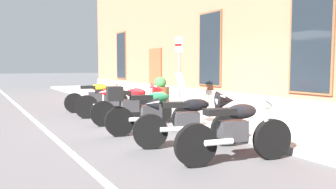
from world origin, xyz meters
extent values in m
plane|color=#424244|center=(0.00, 0.00, 0.00)|extent=(140.00, 140.00, 0.00)
cube|color=gray|center=(0.00, 1.21, 0.07)|extent=(33.68, 2.42, 0.14)
cube|color=silver|center=(0.00, -3.20, 0.00)|extent=(33.68, 0.12, 0.01)
cube|color=gray|center=(0.00, 2.38, 0.35)|extent=(27.68, 0.10, 0.70)
cube|color=#513823|center=(-9.89, 2.40, 2.10)|extent=(1.22, 0.06, 2.52)
cube|color=black|center=(-9.89, 2.37, 2.10)|extent=(1.10, 0.03, 2.40)
cube|color=brown|center=(-5.93, 2.39, 1.15)|extent=(1.10, 0.08, 2.30)
cube|color=#513823|center=(-1.98, 2.40, 2.10)|extent=(1.22, 0.06, 2.52)
cube|color=black|center=(-1.98, 2.37, 2.10)|extent=(1.10, 0.03, 2.40)
cube|color=#513823|center=(1.98, 2.40, 2.10)|extent=(1.22, 0.06, 2.52)
cube|color=black|center=(1.98, 2.37, 2.10)|extent=(1.10, 0.03, 2.40)
cylinder|color=black|center=(-3.30, -0.42, 0.32)|extent=(0.28, 0.66, 0.65)
cylinder|color=black|center=(-3.65, -1.81, 0.32)|extent=(0.28, 0.66, 0.65)
cylinder|color=silver|center=(-3.32, -0.51, 0.60)|extent=(0.15, 0.33, 0.67)
cube|color=#28282B|center=(-3.49, -1.16, 0.50)|extent=(0.32, 0.48, 0.32)
ellipsoid|color=gold|center=(-3.45, -1.02, 0.82)|extent=(0.38, 0.57, 0.24)
cube|color=black|center=(-3.55, -1.38, 0.83)|extent=(0.33, 0.52, 0.10)
cylinder|color=silver|center=(-3.34, -0.59, 0.99)|extent=(0.61, 0.19, 0.04)
cylinder|color=silver|center=(-3.45, -1.48, 0.37)|extent=(0.20, 0.46, 0.09)
sphere|color=silver|center=(-3.32, -0.51, 0.92)|extent=(0.18, 0.18, 0.18)
cylinder|color=black|center=(-1.79, -0.37, 0.34)|extent=(0.33, 0.68, 0.68)
cylinder|color=black|center=(-2.28, -1.82, 0.34)|extent=(0.33, 0.68, 0.68)
cylinder|color=silver|center=(-1.82, -0.47, 0.58)|extent=(0.16, 0.31, 0.61)
cube|color=#28282B|center=(-2.05, -1.14, 0.52)|extent=(0.35, 0.49, 0.32)
ellipsoid|color=slate|center=(-2.00, -1.00, 0.77)|extent=(0.41, 0.58, 0.24)
cube|color=black|center=(-2.12, -1.36, 0.78)|extent=(0.36, 0.53, 0.10)
cylinder|color=silver|center=(-1.85, -0.54, 0.94)|extent=(0.60, 0.23, 0.04)
cylinder|color=silver|center=(-2.03, -1.46, 0.39)|extent=(0.23, 0.46, 0.09)
sphere|color=silver|center=(-1.82, -0.47, 0.87)|extent=(0.18, 0.18, 0.18)
cylinder|color=black|center=(-0.46, -0.40, 0.32)|extent=(0.26, 0.66, 0.65)
cylinder|color=black|center=(-0.80, -1.83, 0.32)|extent=(0.26, 0.66, 0.65)
cylinder|color=silver|center=(-0.49, -0.49, 0.60)|extent=(0.14, 0.34, 0.68)
cube|color=#28282B|center=(-0.64, -1.16, 0.50)|extent=(0.31, 0.48, 0.32)
ellipsoid|color=red|center=(-0.61, -1.02, 0.83)|extent=(0.37, 0.57, 0.24)
cube|color=black|center=(-0.69, -1.39, 0.84)|extent=(0.32, 0.52, 0.10)
cylinder|color=silver|center=(-0.51, -0.57, 1.00)|extent=(0.61, 0.18, 0.04)
cylinder|color=silver|center=(-0.59, -1.48, 0.37)|extent=(0.19, 0.46, 0.09)
cone|color=red|center=(-0.48, -0.45, 0.90)|extent=(0.43, 0.41, 0.36)
cone|color=red|center=(-0.79, -1.81, 0.86)|extent=(0.29, 0.31, 0.24)
cylinder|color=black|center=(0.87, -0.45, 0.32)|extent=(0.25, 0.65, 0.64)
cylinder|color=black|center=(0.55, -1.94, 0.32)|extent=(0.25, 0.65, 0.64)
cylinder|color=silver|center=(0.85, -0.55, 0.60)|extent=(0.14, 0.34, 0.68)
cube|color=#28282B|center=(0.70, -1.24, 0.50)|extent=(0.31, 0.48, 0.32)
ellipsoid|color=#195633|center=(0.73, -1.10, 0.82)|extent=(0.36, 0.56, 0.24)
cube|color=black|center=(0.65, -1.47, 0.83)|extent=(0.32, 0.52, 0.10)
cylinder|color=silver|center=(0.83, -0.63, 0.99)|extent=(0.61, 0.17, 0.04)
cylinder|color=silver|center=(0.75, -1.56, 0.37)|extent=(0.18, 0.46, 0.09)
cube|color=#B2BCC6|center=(0.84, -0.57, 1.17)|extent=(0.38, 0.21, 0.40)
cube|color=black|center=(0.52, -2.03, 0.93)|extent=(0.42, 0.39, 0.30)
cylinder|color=black|center=(2.38, -0.48, 0.32)|extent=(0.34, 0.65, 0.65)
cylinder|color=black|center=(1.86, -1.87, 0.32)|extent=(0.34, 0.65, 0.65)
cylinder|color=silver|center=(2.34, -0.57, 0.59)|extent=(0.18, 0.32, 0.65)
cube|color=#28282B|center=(2.10, -1.22, 0.50)|extent=(0.36, 0.49, 0.32)
ellipsoid|color=black|center=(2.16, -1.08, 0.80)|extent=(0.42, 0.58, 0.24)
cube|color=black|center=(2.02, -1.44, 0.81)|extent=(0.37, 0.53, 0.10)
cylinder|color=silver|center=(2.32, -0.65, 0.97)|extent=(0.59, 0.25, 0.04)
cylinder|color=silver|center=(2.11, -1.54, 0.37)|extent=(0.24, 0.45, 0.09)
cone|color=black|center=(2.36, -0.53, 0.87)|extent=(0.46, 0.44, 0.36)
cone|color=black|center=(1.87, -1.85, 0.83)|extent=(0.32, 0.33, 0.24)
cylinder|color=black|center=(3.46, -0.46, 0.33)|extent=(0.25, 0.67, 0.66)
cylinder|color=black|center=(3.20, -1.79, 0.33)|extent=(0.25, 0.67, 0.66)
cylinder|color=silver|center=(3.44, -0.56, 0.60)|extent=(0.13, 0.33, 0.66)
cube|color=#28282B|center=(3.32, -1.18, 0.51)|extent=(0.30, 0.47, 0.32)
ellipsoid|color=black|center=(3.35, -1.03, 0.81)|extent=(0.36, 0.56, 0.24)
cube|color=black|center=(3.28, -1.40, 0.82)|extent=(0.31, 0.51, 0.10)
cylinder|color=silver|center=(3.43, -0.64, 0.98)|extent=(0.62, 0.16, 0.04)
cylinder|color=silver|center=(3.38, -1.49, 0.38)|extent=(0.18, 0.46, 0.09)
sphere|color=silver|center=(3.44, -0.56, 0.91)|extent=(0.18, 0.18, 0.18)
cylinder|color=#4C4C51|center=(-1.25, 0.71, 1.27)|extent=(0.06, 0.06, 2.26)
cube|color=white|center=(-1.25, 0.69, 2.15)|extent=(0.36, 0.03, 0.44)
cube|color=red|center=(-1.25, 0.67, 2.15)|extent=(0.36, 0.01, 0.08)
cylinder|color=brown|center=(-2.73, 0.87, 0.47)|extent=(0.60, 0.60, 0.68)
cylinder|color=black|center=(-2.73, 0.87, 0.47)|extent=(0.63, 0.63, 0.04)
sphere|color=#28602D|center=(-2.73, 0.87, 0.95)|extent=(0.40, 0.40, 0.40)
camera|label=1|loc=(7.27, -4.63, 1.51)|focal=35.95mm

